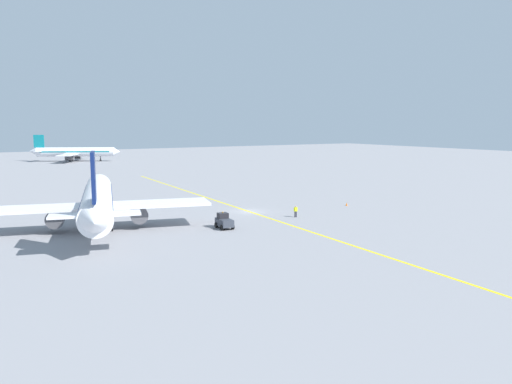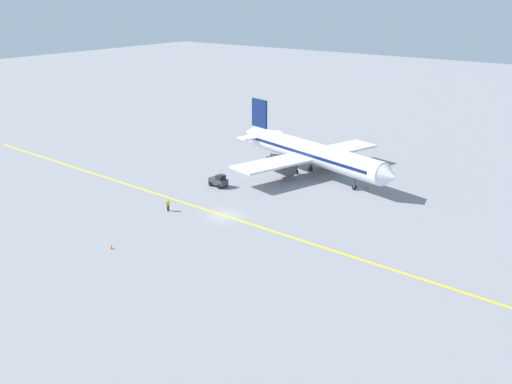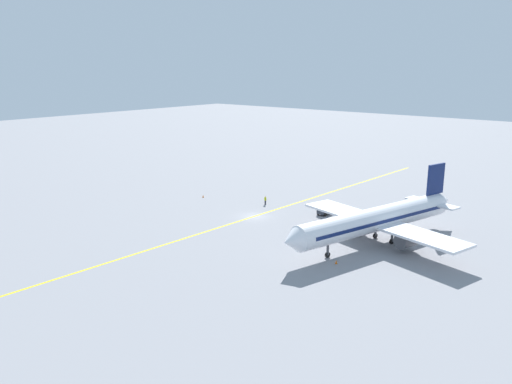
% 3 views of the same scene
% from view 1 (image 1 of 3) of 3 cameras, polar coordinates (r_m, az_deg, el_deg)
% --- Properties ---
extents(ground_plane, '(400.00, 400.00, 0.00)m').
position_cam_1_polar(ground_plane, '(76.42, -0.78, -2.26)').
color(ground_plane, gray).
extents(apron_yellow_centreline, '(6.86, 119.85, 0.01)m').
position_cam_1_polar(apron_yellow_centreline, '(76.42, -0.78, -2.25)').
color(apron_yellow_centreline, yellow).
rests_on(apron_yellow_centreline, ground).
extents(airplane_at_gate, '(28.39, 35.04, 10.60)m').
position_cam_1_polar(airplane_at_gate, '(66.13, -17.66, -0.94)').
color(airplane_at_gate, white).
rests_on(airplane_at_gate, ground).
extents(airplane_distant_taxiing, '(29.71, 24.58, 9.54)m').
position_cam_1_polar(airplane_distant_taxiing, '(190.86, -20.03, 4.30)').
color(airplane_distant_taxiing, silver).
rests_on(airplane_distant_taxiing, ground).
extents(baggage_tug_dark, '(2.02, 3.14, 2.11)m').
position_cam_1_polar(baggage_tug_dark, '(64.23, -3.67, -3.38)').
color(baggage_tug_dark, '#333842').
rests_on(baggage_tug_dark, ground).
extents(ground_crew_worker, '(0.57, 0.29, 1.68)m').
position_cam_1_polar(ground_crew_worker, '(71.97, 4.55, -2.17)').
color(ground_crew_worker, '#23232D').
rests_on(ground_crew_worker, ground).
extents(traffic_cone_near_nose, '(0.32, 0.32, 0.55)m').
position_cam_1_polar(traffic_cone_near_nose, '(83.15, 10.32, -1.37)').
color(traffic_cone_near_nose, orange).
rests_on(traffic_cone_near_nose, ground).
extents(traffic_cone_mid_apron, '(0.32, 0.32, 0.55)m').
position_cam_1_polar(traffic_cone_mid_apron, '(77.29, -19.18, -2.37)').
color(traffic_cone_mid_apron, orange).
rests_on(traffic_cone_mid_apron, ground).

